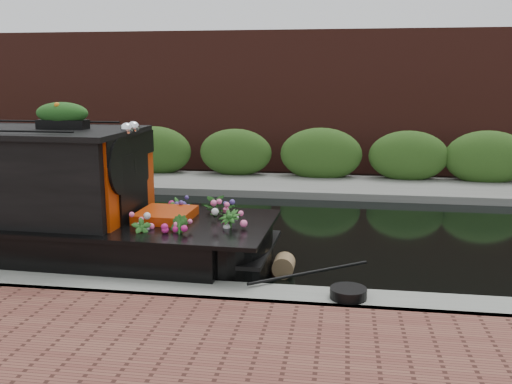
# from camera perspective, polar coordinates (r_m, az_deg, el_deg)

# --- Properties ---
(ground) EXTENTS (80.00, 80.00, 0.00)m
(ground) POSITION_cam_1_polar(r_m,az_deg,el_deg) (10.42, -8.02, -3.89)
(ground) COLOR black
(ground) RESTS_ON ground
(near_bank_coping) EXTENTS (40.00, 0.60, 0.50)m
(near_bank_coping) POSITION_cam_1_polar(r_m,az_deg,el_deg) (7.50, -15.43, -10.52)
(near_bank_coping) COLOR gray
(near_bank_coping) RESTS_ON ground
(far_bank_path) EXTENTS (40.00, 2.40, 0.34)m
(far_bank_path) POSITION_cam_1_polar(r_m,az_deg,el_deg) (14.38, -3.19, 0.53)
(far_bank_path) COLOR slate
(far_bank_path) RESTS_ON ground
(far_hedge) EXTENTS (40.00, 1.10, 2.80)m
(far_hedge) POSITION_cam_1_polar(r_m,az_deg,el_deg) (15.25, -2.49, 1.18)
(far_hedge) COLOR #2C4F1A
(far_hedge) RESTS_ON ground
(far_brick_wall) EXTENTS (40.00, 1.00, 8.00)m
(far_brick_wall) POSITION_cam_1_polar(r_m,az_deg,el_deg) (17.28, -1.12, 2.44)
(far_brick_wall) COLOR #4D211A
(far_brick_wall) RESTS_ON ground
(rope_fender) EXTENTS (0.30, 0.34, 0.30)m
(rope_fender) POSITION_cam_1_polar(r_m,az_deg,el_deg) (8.07, 2.80, -7.34)
(rope_fender) COLOR brown
(rope_fender) RESTS_ON ground
(coiled_mooring_rope) EXTENTS (0.43, 0.43, 0.12)m
(coiled_mooring_rope) POSITION_cam_1_polar(r_m,az_deg,el_deg) (6.75, 9.22, -9.94)
(coiled_mooring_rope) COLOR black
(coiled_mooring_rope) RESTS_ON near_bank_coping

